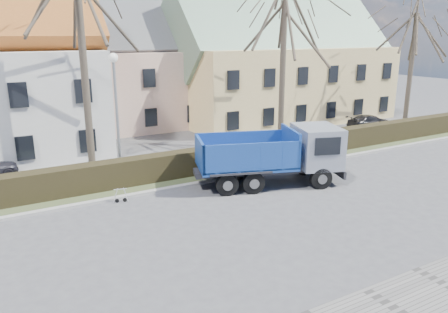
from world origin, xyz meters
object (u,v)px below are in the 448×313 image
dump_truck (265,156)px  parked_car_b (370,122)px  cart_frame (115,195)px  streetlight (117,118)px

dump_truck → parked_car_b: 15.88m
cart_frame → parked_car_b: size_ratio=0.20×
dump_truck → streetlight: 7.34m
streetlight → cart_frame: streetlight is taller
streetlight → dump_truck: bearing=-34.2°
dump_truck → streetlight: size_ratio=1.14×
cart_frame → parked_car_b: 22.08m
streetlight → cart_frame: size_ratio=8.14×
cart_frame → dump_truck: bearing=-9.8°
dump_truck → cart_frame: (-6.99, 1.21, -1.09)m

